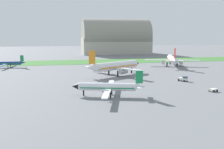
% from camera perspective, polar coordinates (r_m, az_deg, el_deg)
% --- Properties ---
extents(ground_plane, '(600.00, 600.00, 0.00)m').
position_cam_1_polar(ground_plane, '(94.55, -3.39, -2.03)').
color(ground_plane, slate).
extents(grass_taxiway_strip, '(360.00, 28.00, 0.08)m').
position_cam_1_polar(grass_taxiway_strip, '(168.39, -7.39, 2.71)').
color(grass_taxiway_strip, '#3D7533').
rests_on(grass_taxiway_strip, ground_plane).
extents(airplane_parked_jet_far, '(29.22, 28.97, 10.69)m').
position_cam_1_polar(airplane_parked_jet_far, '(149.17, 12.92, 3.25)').
color(airplane_parked_jet_far, white).
rests_on(airplane_parked_jet_far, ground_plane).
extents(airplane_midfield_jet, '(28.44, 28.45, 11.20)m').
position_cam_1_polar(airplane_midfield_jet, '(113.18, 0.65, 1.85)').
color(airplane_midfield_jet, white).
rests_on(airplane_midfield_jet, ground_plane).
extents(airplane_taxiing_turboprop, '(18.58, 21.60, 6.51)m').
position_cam_1_polar(airplane_taxiing_turboprop, '(150.45, -21.70, 2.33)').
color(airplane_taxiing_turboprop, navy).
rests_on(airplane_taxiing_turboprop, ground_plane).
extents(airplane_foreground_turboprop, '(21.27, 24.62, 7.56)m').
position_cam_1_polar(airplane_foreground_turboprop, '(75.31, -0.73, -2.68)').
color(airplane_foreground_turboprop, white).
rests_on(airplane_foreground_turboprop, ground_plane).
extents(pushback_tug_near_gate, '(3.44, 4.01, 1.95)m').
position_cam_1_polar(pushback_tug_near_gate, '(103.09, 15.22, -0.90)').
color(pushback_tug_near_gate, white).
rests_on(pushback_tug_near_gate, ground_plane).
extents(baggage_cart_midfield, '(2.85, 2.48, 0.90)m').
position_cam_1_polar(baggage_cart_midfield, '(87.46, 21.17, -3.13)').
color(baggage_cart_midfield, white).
rests_on(baggage_cart_midfield, ground_plane).
extents(hangar_distant, '(60.47, 28.10, 30.87)m').
position_cam_1_polar(hangar_distant, '(237.40, 0.84, 7.85)').
color(hangar_distant, '#B2AD9E').
rests_on(hangar_distant, ground_plane).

